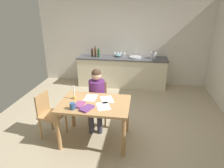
# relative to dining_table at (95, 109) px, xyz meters

# --- Properties ---
(ground_plane) EXTENTS (5.20, 5.20, 0.04)m
(ground_plane) POSITION_rel_dining_table_xyz_m (0.19, 0.52, -0.66)
(ground_plane) COLOR tan
(wall_back) EXTENTS (5.20, 0.12, 2.60)m
(wall_back) POSITION_rel_dining_table_xyz_m (0.19, 3.12, 0.66)
(wall_back) COLOR silver
(wall_back) RESTS_ON ground
(kitchen_counter) EXTENTS (2.66, 0.64, 0.90)m
(kitchen_counter) POSITION_rel_dining_table_xyz_m (0.19, 2.76, -0.19)
(kitchen_counter) COLOR beige
(kitchen_counter) RESTS_ON ground
(dining_table) EXTENTS (1.22, 0.84, 0.76)m
(dining_table) POSITION_rel_dining_table_xyz_m (0.00, 0.00, 0.00)
(dining_table) COLOR tan
(dining_table) RESTS_ON ground
(chair_at_table) EXTENTS (0.44, 0.44, 0.85)m
(chair_at_table) POSITION_rel_dining_table_xyz_m (-0.10, 0.66, -0.17)
(chair_at_table) COLOR tan
(chair_at_table) RESTS_ON ground
(person_seated) EXTENTS (0.37, 0.61, 1.19)m
(person_seated) POSITION_rel_dining_table_xyz_m (-0.08, 0.51, 0.03)
(person_seated) COLOR #592666
(person_seated) RESTS_ON ground
(chair_side_empty) EXTENTS (0.46, 0.46, 0.86)m
(chair_side_empty) POSITION_rel_dining_table_xyz_m (-0.87, 0.00, -0.17)
(chair_side_empty) COLOR tan
(chair_side_empty) RESTS_ON ground
(coffee_mug) EXTENTS (0.13, 0.09, 0.11)m
(coffee_mug) POSITION_rel_dining_table_xyz_m (-0.30, -0.27, 0.17)
(coffee_mug) COLOR #33598C
(coffee_mug) RESTS_ON dining_table
(candlestick) EXTENTS (0.06, 0.06, 0.26)m
(candlestick) POSITION_rel_dining_table_xyz_m (-0.40, 0.10, 0.19)
(candlestick) COLOR gold
(candlestick) RESTS_ON dining_table
(book_magazine) EXTENTS (0.23, 0.28, 0.03)m
(book_magazine) POSITION_rel_dining_table_xyz_m (-0.07, -0.24, 0.13)
(book_magazine) COLOR #6B397F
(book_magazine) RESTS_ON dining_table
(book_cookery) EXTENTS (0.16, 0.25, 0.03)m
(book_cookery) POSITION_rel_dining_table_xyz_m (-0.23, -0.13, 0.13)
(book_cookery) COLOR #98447C
(book_cookery) RESTS_ON dining_table
(paper_letter) EXTENTS (0.31, 0.35, 0.00)m
(paper_letter) POSITION_rel_dining_table_xyz_m (0.17, -0.10, 0.12)
(paper_letter) COLOR white
(paper_letter) RESTS_ON dining_table
(paper_bill) EXTENTS (0.30, 0.35, 0.00)m
(paper_bill) POSITION_rel_dining_table_xyz_m (0.19, 0.16, 0.12)
(paper_bill) COLOR white
(paper_bill) RESTS_ON dining_table
(paper_envelope) EXTENTS (0.21, 0.30, 0.00)m
(paper_envelope) POSITION_rel_dining_table_xyz_m (-0.12, 0.19, 0.12)
(paper_envelope) COLOR white
(paper_envelope) RESTS_ON dining_table
(sink_unit) EXTENTS (0.36, 0.36, 0.24)m
(sink_unit) POSITION_rel_dining_table_xyz_m (0.58, 2.76, 0.28)
(sink_unit) COLOR #B2B7BC
(sink_unit) RESTS_ON kitchen_counter
(bottle_oil) EXTENTS (0.07, 0.07, 0.25)m
(bottle_oil) POSITION_rel_dining_table_xyz_m (-0.73, 2.77, 0.36)
(bottle_oil) COLOR #593319
(bottle_oil) RESTS_ON kitchen_counter
(bottle_vinegar) EXTENTS (0.06, 0.06, 0.31)m
(bottle_vinegar) POSITION_rel_dining_table_xyz_m (-0.62, 2.75, 0.39)
(bottle_vinegar) COLOR #593319
(bottle_vinegar) RESTS_ON kitchen_counter
(bottle_wine_red) EXTENTS (0.07, 0.07, 0.27)m
(bottle_wine_red) POSITION_rel_dining_table_xyz_m (-0.51, 2.69, 0.37)
(bottle_wine_red) COLOR #194C23
(bottle_wine_red) RESTS_ON kitchen_counter
(mixing_bowl) EXTENTS (0.20, 0.20, 0.09)m
(mixing_bowl) POSITION_rel_dining_table_xyz_m (0.06, 2.82, 0.30)
(mixing_bowl) COLOR #668C99
(mixing_bowl) RESTS_ON kitchen_counter
(stovetop_kettle) EXTENTS (0.18, 0.18, 0.22)m
(stovetop_kettle) POSITION_rel_dining_table_xyz_m (1.11, 2.76, 0.35)
(stovetop_kettle) COLOR #B7BABF
(stovetop_kettle) RESTS_ON kitchen_counter
(wine_glass_near_sink) EXTENTS (0.07, 0.07, 0.15)m
(wine_glass_near_sink) POSITION_rel_dining_table_xyz_m (0.24, 2.91, 0.36)
(wine_glass_near_sink) COLOR silver
(wine_glass_near_sink) RESTS_ON kitchen_counter
(wine_glass_by_kettle) EXTENTS (0.07, 0.07, 0.15)m
(wine_glass_by_kettle) POSITION_rel_dining_table_xyz_m (0.13, 2.91, 0.36)
(wine_glass_by_kettle) COLOR silver
(wine_glass_by_kettle) RESTS_ON kitchen_counter
(wine_glass_back_left) EXTENTS (0.07, 0.07, 0.15)m
(wine_glass_back_left) POSITION_rel_dining_table_xyz_m (0.04, 2.91, 0.36)
(wine_glass_back_left) COLOR silver
(wine_glass_back_left) RESTS_ON kitchen_counter
(wine_glass_back_right) EXTENTS (0.07, 0.07, 0.15)m
(wine_glass_back_right) POSITION_rel_dining_table_xyz_m (-0.05, 2.91, 0.36)
(wine_glass_back_right) COLOR silver
(wine_glass_back_right) RESTS_ON kitchen_counter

